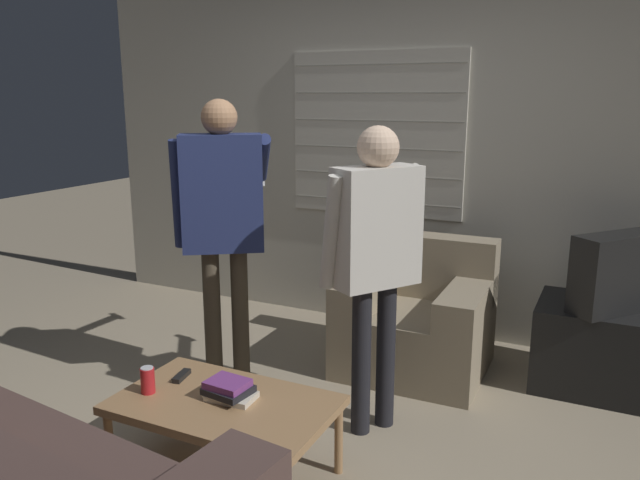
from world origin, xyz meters
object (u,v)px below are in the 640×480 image
(tv, at_px, (627,271))
(person_left_standing, at_px, (223,211))
(armchair_beige, at_px, (417,319))
(coffee_table, at_px, (224,408))
(person_right_standing, at_px, (375,243))
(spare_remote, at_px, (182,376))
(book_stack, at_px, (229,390))
(soda_can, at_px, (148,380))

(tv, xyz_separation_m, person_left_standing, (-2.10, -1.00, 0.35))
(armchair_beige, xyz_separation_m, coffee_table, (-0.43, -1.56, 0.03))
(coffee_table, relative_size, person_right_standing, 0.62)
(tv, distance_m, person_right_standing, 1.58)
(person_left_standing, relative_size, person_right_standing, 1.08)
(person_right_standing, relative_size, spare_remote, 11.84)
(tv, bearing_deg, armchair_beige, -41.52)
(armchair_beige, height_order, book_stack, armchair_beige)
(tv, distance_m, person_left_standing, 2.35)
(tv, distance_m, spare_remote, 2.56)
(coffee_table, relative_size, book_stack, 4.21)
(tv, relative_size, person_left_standing, 0.40)
(armchair_beige, distance_m, person_left_standing, 1.45)
(person_left_standing, distance_m, soda_can, 1.06)
(armchair_beige, bearing_deg, book_stack, 74.05)
(spare_remote, bearing_deg, person_left_standing, 93.96)
(coffee_table, height_order, tv, tv)
(book_stack, relative_size, spare_remote, 1.74)
(tv, relative_size, spare_remote, 5.05)
(armchair_beige, distance_m, tv, 1.27)
(coffee_table, height_order, soda_can, soda_can)
(book_stack, xyz_separation_m, spare_remote, (-0.33, 0.08, -0.03))
(tv, height_order, soda_can, tv)
(spare_remote, bearing_deg, coffee_table, -28.73)
(person_right_standing, bearing_deg, tv, -15.03)
(person_right_standing, distance_m, spare_remote, 1.16)
(spare_remote, bearing_deg, armchair_beige, 52.06)
(armchair_beige, relative_size, spare_remote, 6.66)
(armchair_beige, distance_m, person_right_standing, 1.09)
(coffee_table, bearing_deg, spare_remote, 162.16)
(person_left_standing, distance_m, person_right_standing, 0.94)
(person_left_standing, bearing_deg, tv, -8.23)
(coffee_table, bearing_deg, tv, 47.43)
(person_left_standing, height_order, spare_remote, person_left_standing)
(person_left_standing, bearing_deg, spare_remote, -108.92)
(tv, relative_size, book_stack, 2.90)
(armchair_beige, distance_m, soda_can, 1.83)
(person_left_standing, bearing_deg, coffee_table, -90.50)
(person_left_standing, distance_m, spare_remote, 0.97)
(book_stack, bearing_deg, spare_remote, 167.14)
(soda_can, bearing_deg, spare_remote, 76.59)
(coffee_table, bearing_deg, person_left_standing, 123.27)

